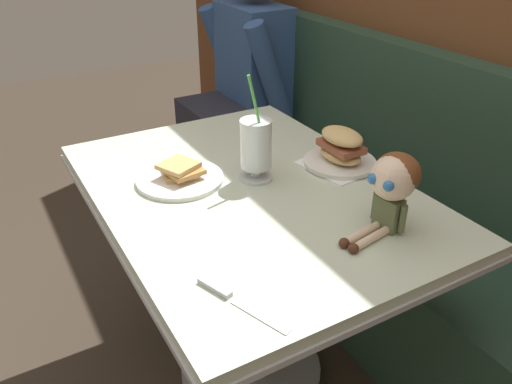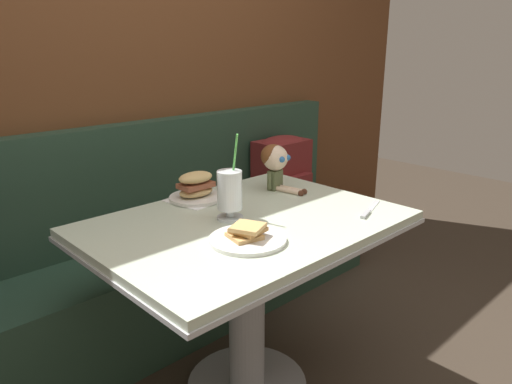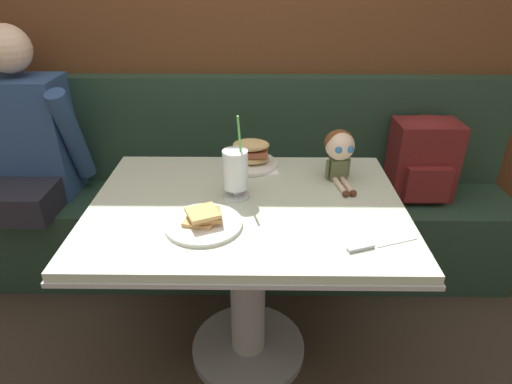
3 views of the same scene
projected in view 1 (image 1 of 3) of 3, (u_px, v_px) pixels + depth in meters
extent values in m
cube|color=#233D2D|center=(386.00, 270.00, 1.96)|extent=(2.60, 0.48, 0.45)
cube|color=#233D2D|center=(445.00, 138.00, 1.80)|extent=(2.60, 0.10, 0.55)
cube|color=beige|center=(250.00, 192.00, 1.46)|extent=(1.10, 0.80, 0.03)
cube|color=#B7BABF|center=(250.00, 200.00, 1.47)|extent=(1.11, 0.81, 0.02)
cylinder|color=#A5A8AD|center=(251.00, 291.00, 1.64)|extent=(0.14, 0.14, 0.65)
cylinder|color=gray|center=(251.00, 369.00, 1.81)|extent=(0.48, 0.48, 0.04)
cylinder|color=white|center=(180.00, 179.00, 1.48)|extent=(0.25, 0.25, 0.01)
cube|color=tan|center=(180.00, 173.00, 1.49)|extent=(0.11, 0.11, 0.01)
cube|color=#B78447|center=(183.00, 171.00, 1.47)|extent=(0.11, 0.11, 0.01)
cube|color=tan|center=(178.00, 165.00, 1.46)|extent=(0.13, 0.13, 0.01)
cylinder|color=silver|center=(256.00, 177.00, 1.50)|extent=(0.10, 0.10, 0.01)
cylinder|color=silver|center=(256.00, 171.00, 1.49)|extent=(0.03, 0.03, 0.03)
cylinder|color=silver|center=(256.00, 144.00, 1.45)|extent=(0.09, 0.09, 0.14)
cylinder|color=#E0DB6B|center=(256.00, 146.00, 1.45)|extent=(0.08, 0.08, 0.13)
cylinder|color=#51B74C|center=(257.00, 114.00, 1.38)|extent=(0.02, 0.06, 0.22)
cube|color=white|center=(340.00, 164.00, 1.58)|extent=(0.23, 0.23, 0.00)
cylinder|color=white|center=(340.00, 162.00, 1.58)|extent=(0.22, 0.22, 0.01)
ellipsoid|color=tan|center=(340.00, 155.00, 1.56)|extent=(0.15, 0.10, 0.04)
cube|color=#995138|center=(341.00, 146.00, 1.55)|extent=(0.14, 0.09, 0.02)
ellipsoid|color=tan|center=(342.00, 136.00, 1.54)|extent=(0.15, 0.10, 0.04)
cube|color=silver|center=(260.00, 316.00, 1.00)|extent=(0.14, 0.07, 0.00)
cube|color=#B2B5BA|center=(215.00, 287.00, 1.07)|extent=(0.09, 0.05, 0.01)
cube|color=#5B6642|center=(388.00, 213.00, 1.25)|extent=(0.07, 0.05, 0.08)
sphere|color=beige|center=(394.00, 178.00, 1.21)|extent=(0.11, 0.11, 0.11)
ellipsoid|color=brown|center=(397.00, 173.00, 1.21)|extent=(0.13, 0.12, 0.10)
sphere|color=#2D6BB2|center=(373.00, 179.00, 1.19)|extent=(0.03, 0.03, 0.03)
sphere|color=#2D6BB2|center=(389.00, 186.00, 1.16)|extent=(0.03, 0.03, 0.03)
cylinder|color=beige|center=(361.00, 234.00, 1.23)|extent=(0.04, 0.12, 0.02)
cylinder|color=beige|center=(370.00, 239.00, 1.21)|extent=(0.04, 0.12, 0.02)
sphere|color=#4C2819|center=(344.00, 243.00, 1.20)|extent=(0.03, 0.03, 0.03)
sphere|color=#4C2819|center=(353.00, 249.00, 1.18)|extent=(0.03, 0.03, 0.03)
cylinder|color=#5B6642|center=(375.00, 205.00, 1.28)|extent=(0.02, 0.02, 0.07)
cylinder|color=#5B6642|center=(403.00, 219.00, 1.22)|extent=(0.02, 0.02, 0.07)
cube|color=#2D4C7F|center=(254.00, 66.00, 2.53)|extent=(0.38, 0.24, 0.58)
cube|color=#23232D|center=(222.00, 116.00, 2.56)|extent=(0.34, 0.36, 0.14)
cylinder|color=#2D4C7F|center=(223.00, 51.00, 2.67)|extent=(0.09, 0.25, 0.48)
cylinder|color=#2D4C7F|center=(269.00, 74.00, 2.32)|extent=(0.09, 0.25, 0.48)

